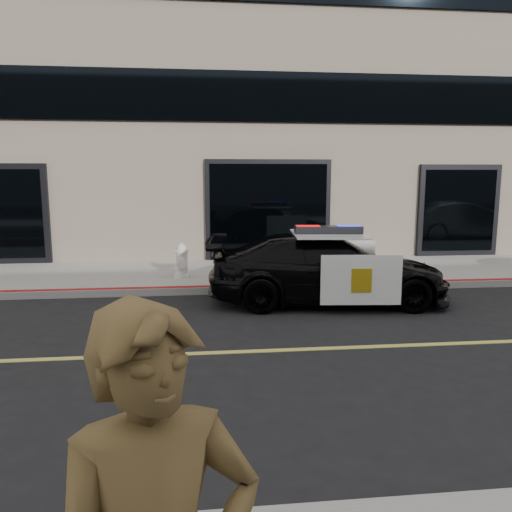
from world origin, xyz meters
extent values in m
plane|color=black|center=(0.00, 0.00, 0.00)|extent=(120.00, 120.00, 0.00)
cube|color=gray|center=(0.00, 5.25, 0.07)|extent=(60.00, 3.50, 0.15)
cube|color=#756856|center=(0.00, 10.50, 6.00)|extent=(60.00, 7.00, 12.00)
imported|color=black|center=(-0.44, 2.58, 0.66)|extent=(2.74, 4.93, 1.33)
cube|color=white|center=(-0.10, 1.59, 0.64)|extent=(1.41, 0.17, 0.89)
cube|color=white|center=(0.09, 3.48, 0.64)|extent=(1.41, 0.17, 0.89)
cube|color=white|center=(-0.44, 2.58, 1.34)|extent=(1.48, 1.71, 0.02)
cube|color=gold|center=(-0.10, 1.56, 0.64)|extent=(0.35, 0.05, 0.42)
cube|color=black|center=(-0.44, 2.58, 1.42)|extent=(1.30, 0.45, 0.15)
cube|color=red|center=(-0.83, 2.62, 1.43)|extent=(0.47, 0.33, 0.14)
cube|color=#0C19CC|center=(-0.06, 2.54, 1.43)|extent=(0.47, 0.33, 0.14)
cylinder|color=silver|center=(-3.29, 4.59, 0.19)|extent=(0.36, 0.36, 0.08)
cylinder|color=silver|center=(-3.29, 4.59, 0.48)|extent=(0.26, 0.26, 0.50)
cylinder|color=silver|center=(-3.29, 4.59, 0.75)|extent=(0.31, 0.31, 0.06)
sphere|color=silver|center=(-3.29, 4.59, 0.81)|extent=(0.23, 0.23, 0.23)
cylinder|color=silver|center=(-3.29, 4.59, 0.91)|extent=(0.07, 0.07, 0.07)
cylinder|color=silver|center=(-3.29, 4.76, 0.55)|extent=(0.13, 0.12, 0.13)
cylinder|color=silver|center=(-3.29, 4.42, 0.55)|extent=(0.13, 0.12, 0.13)
cylinder|color=silver|center=(-3.29, 4.39, 0.48)|extent=(0.17, 0.14, 0.17)
camera|label=1|loc=(-2.85, -6.64, 2.44)|focal=35.00mm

